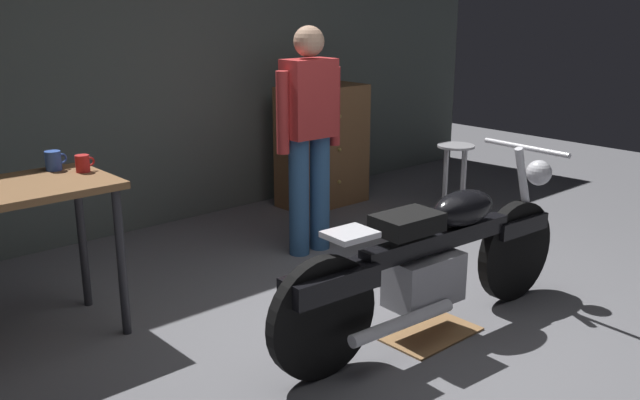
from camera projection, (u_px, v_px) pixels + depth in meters
The scene contains 9 objects.
ground_plane at pixel (395, 337), 3.95m from camera, with size 12.00×12.00×0.00m, color slate.
back_wall at pixel (138, 38), 5.53m from camera, with size 8.00×0.12×3.10m, color #56605B.
motorcycle at pixel (434, 258), 3.90m from camera, with size 2.19×0.60×1.00m.
person_standing at pixel (309, 131), 5.07m from camera, with size 0.57×0.23×1.67m.
shop_stool at pixel (455, 161), 6.04m from camera, with size 0.32×0.32×0.64m.
wooden_dresser at pixel (322, 146), 6.42m from camera, with size 0.80×0.47×1.10m.
drip_tray at pixel (426, 332), 4.01m from camera, with size 0.56×0.40×0.01m, color olive.
mug_red_diner at pixel (83, 163), 3.95m from camera, with size 0.11×0.08×0.10m.
mug_blue_enamel at pixel (54, 161), 3.99m from camera, with size 0.13×0.09×0.11m.
Camera 1 is at (-2.70, -2.39, 1.84)m, focal length 39.22 mm.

